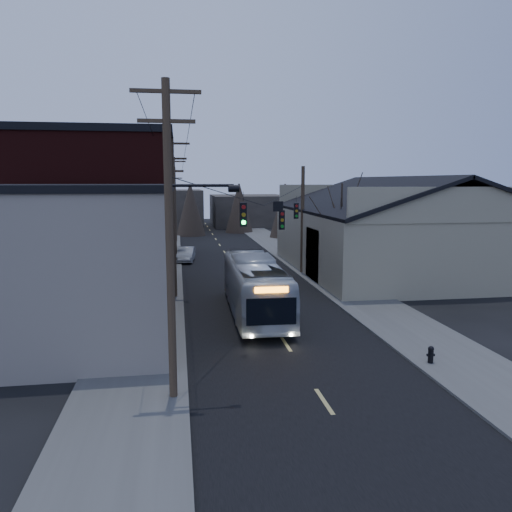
{
  "coord_description": "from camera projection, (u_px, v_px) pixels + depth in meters",
  "views": [
    {
      "loc": [
        -4.72,
        -13.29,
        7.34
      ],
      "look_at": [
        -0.25,
        15.22,
        3.0
      ],
      "focal_mm": 35.0,
      "sensor_mm": 36.0,
      "label": 1
    }
  ],
  "objects": [
    {
      "name": "sidewalk_left",
      "position": [
        158.0,
        266.0,
        43.1
      ],
      "size": [
        4.0,
        110.0,
        0.12
      ],
      "primitive_type": "cube",
      "color": "#474744",
      "rests_on": "ground"
    },
    {
      "name": "building_left_far",
      "position": [
        128.0,
        221.0,
        47.99
      ],
      "size": [
        9.0,
        14.0,
        7.0
      ],
      "primitive_type": "cube",
      "color": "#312C27",
      "rests_on": "ground"
    },
    {
      "name": "bus",
      "position": [
        255.0,
        287.0,
        27.54
      ],
      "size": [
        2.86,
        11.23,
        3.11
      ],
      "primitive_type": "imported",
      "rotation": [
        0.0,
        0.0,
        3.12
      ],
      "color": "#B4BAC1",
      "rests_on": "ground"
    },
    {
      "name": "road_surface",
      "position": [
        233.0,
        265.0,
        44.1
      ],
      "size": [
        9.0,
        110.0,
        0.02
      ],
      "primitive_type": "cube",
      "color": "black",
      "rests_on": "ground"
    },
    {
      "name": "building_far_left",
      "position": [
        169.0,
        210.0,
        76.93
      ],
      "size": [
        10.0,
        12.0,
        6.0
      ],
      "primitive_type": "cube",
      "color": "#312C27",
      "rests_on": "ground"
    },
    {
      "name": "ground",
      "position": [
        344.0,
        431.0,
        14.79
      ],
      "size": [
        160.0,
        160.0,
        0.0
      ],
      "primitive_type": "plane",
      "color": "black",
      "rests_on": "ground"
    },
    {
      "name": "building_brick",
      "position": [
        95.0,
        218.0,
        32.06
      ],
      "size": [
        10.0,
        12.0,
        10.0
      ],
      "primitive_type": "cube",
      "color": "black",
      "rests_on": "ground"
    },
    {
      "name": "bare_tree",
      "position": [
        341.0,
        235.0,
        34.79
      ],
      "size": [
        0.4,
        0.4,
        7.2
      ],
      "primitive_type": "cone",
      "color": "black",
      "rests_on": "ground"
    },
    {
      "name": "sidewalk_right",
      "position": [
        304.0,
        262.0,
        45.09
      ],
      "size": [
        4.0,
        110.0,
        0.12
      ],
      "primitive_type": "cube",
      "color": "#474744",
      "rests_on": "ground"
    },
    {
      "name": "building_clapboard",
      "position": [
        80.0,
        270.0,
        21.69
      ],
      "size": [
        8.0,
        8.0,
        7.0
      ],
      "primitive_type": "cube",
      "color": "gray",
      "rests_on": "ground"
    },
    {
      "name": "utility_lines",
      "position": [
        200.0,
        213.0,
        37.17
      ],
      "size": [
        11.24,
        45.28,
        10.5
      ],
      "color": "#382B1E",
      "rests_on": "ground"
    },
    {
      "name": "parked_car",
      "position": [
        186.0,
        254.0,
        45.8
      ],
      "size": [
        1.86,
        4.17,
        1.33
      ],
      "primitive_type": "imported",
      "rotation": [
        0.0,
        0.0,
        -0.12
      ],
      "color": "#989C9F",
      "rests_on": "ground"
    },
    {
      "name": "fire_hydrant",
      "position": [
        431.0,
        354.0,
        19.97
      ],
      "size": [
        0.33,
        0.24,
        0.69
      ],
      "rotation": [
        0.0,
        0.0,
        -0.09
      ],
      "color": "black",
      "rests_on": "sidewalk_right"
    },
    {
      "name": "building_far_right",
      "position": [
        248.0,
        210.0,
        83.88
      ],
      "size": [
        12.0,
        14.0,
        5.0
      ],
      "primitive_type": "cube",
      "color": "#312C27",
      "rests_on": "ground"
    },
    {
      "name": "warehouse",
      "position": [
        397.0,
        238.0,
        40.81
      ],
      "size": [
        16.16,
        20.6,
        7.73
      ],
      "color": "gray",
      "rests_on": "ground"
    }
  ]
}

